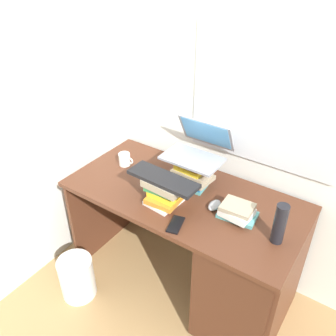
% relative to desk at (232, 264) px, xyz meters
% --- Properties ---
extents(ground_plane, '(6.00, 6.00, 0.00)m').
position_rel_desk_xyz_m(ground_plane, '(-0.37, 0.03, -0.42)').
color(ground_plane, '#9E7A4C').
extents(wall_back, '(6.00, 0.06, 2.60)m').
position_rel_desk_xyz_m(wall_back, '(-0.37, 0.42, 0.88)').
color(wall_back, silver).
rests_on(wall_back, ground).
extents(wall_left, '(0.05, 6.00, 2.60)m').
position_rel_desk_xyz_m(wall_left, '(-1.32, 0.03, 0.88)').
color(wall_left, silver).
rests_on(wall_left, ground).
extents(desk, '(1.45, 0.70, 0.78)m').
position_rel_desk_xyz_m(desk, '(0.00, 0.00, 0.00)').
color(desk, '#4C2819').
rests_on(desk, ground).
extents(book_stack_tall, '(0.25, 0.19, 0.18)m').
position_rel_desk_xyz_m(book_stack_tall, '(-0.39, 0.14, 0.44)').
color(book_stack_tall, teal).
rests_on(book_stack_tall, desk).
extents(book_stack_keyboard_riser, '(0.24, 0.20, 0.16)m').
position_rel_desk_xyz_m(book_stack_keyboard_riser, '(-0.42, -0.11, 0.44)').
color(book_stack_keyboard_riser, white).
rests_on(book_stack_keyboard_riser, desk).
extents(book_stack_side, '(0.22, 0.17, 0.09)m').
position_rel_desk_xyz_m(book_stack_side, '(-0.02, 0.01, 0.40)').
color(book_stack_side, teal).
rests_on(book_stack_side, desk).
extents(laptop, '(0.36, 0.33, 0.21)m').
position_rel_desk_xyz_m(laptop, '(-0.39, 0.21, 0.59)').
color(laptop, gray).
rests_on(laptop, book_stack_tall).
extents(keyboard, '(0.42, 0.16, 0.02)m').
position_rel_desk_xyz_m(keyboard, '(-0.43, -0.11, 0.53)').
color(keyboard, black).
rests_on(keyboard, book_stack_keyboard_riser).
extents(computer_mouse, '(0.06, 0.10, 0.04)m').
position_rel_desk_xyz_m(computer_mouse, '(-0.16, 0.02, 0.37)').
color(computer_mouse, '#A5A8AD').
rests_on(computer_mouse, desk).
extents(mug, '(0.11, 0.08, 0.09)m').
position_rel_desk_xyz_m(mug, '(-0.88, 0.08, 0.40)').
color(mug, white).
rests_on(mug, desk).
extents(water_bottle, '(0.06, 0.06, 0.23)m').
position_rel_desk_xyz_m(water_bottle, '(0.23, -0.04, 0.47)').
color(water_bottle, black).
rests_on(water_bottle, desk).
extents(cell_phone, '(0.10, 0.15, 0.01)m').
position_rel_desk_xyz_m(cell_phone, '(-0.26, -0.23, 0.36)').
color(cell_phone, black).
rests_on(cell_phone, desk).
extents(wastebasket, '(0.23, 0.23, 0.31)m').
position_rel_desk_xyz_m(wastebasket, '(-0.90, -0.46, -0.27)').
color(wastebasket, silver).
rests_on(wastebasket, ground).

